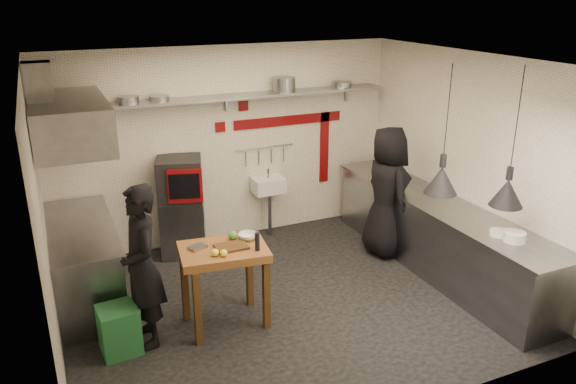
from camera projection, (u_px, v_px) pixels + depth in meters
name	position (u px, v px, depth m)	size (l,w,h in m)	color
floor	(287.00, 301.00, 6.67)	(5.00, 5.00, 0.00)	black
ceiling	(287.00, 62.00, 5.72)	(5.00, 5.00, 0.00)	beige
wall_back	(227.00, 145.00, 8.00)	(5.00, 0.04, 2.80)	white
wall_front	(395.00, 273.00, 4.39)	(5.00, 0.04, 2.80)	white
wall_left	(43.00, 227.00, 5.24)	(0.04, 4.20, 2.80)	white
wall_right	(466.00, 164.00, 7.15)	(0.04, 4.20, 2.80)	white
red_band_horiz	(289.00, 120.00, 8.25)	(1.70, 0.02, 0.14)	#66080B
red_band_vert	(324.00, 148.00, 8.64)	(0.14, 0.02, 1.10)	#66080B
red_tile_a	(243.00, 106.00, 7.89)	(0.14, 0.02, 0.14)	#66080B
red_tile_b	(220.00, 127.00, 7.85)	(0.14, 0.02, 0.14)	#66080B
back_shelf	(230.00, 97.00, 7.60)	(4.60, 0.34, 0.04)	slate
shelf_bracket_left	(82.00, 114.00, 7.04)	(0.04, 0.06, 0.24)	slate
shelf_bracket_mid	(226.00, 103.00, 7.76)	(0.04, 0.06, 0.24)	slate
shelf_bracket_right	(346.00, 93.00, 8.49)	(0.04, 0.06, 0.24)	slate
pan_far_left	(128.00, 100.00, 7.07)	(0.26, 0.26, 0.09)	slate
pan_mid_left	(159.00, 98.00, 7.22)	(0.26, 0.26, 0.07)	slate
stock_pot	(284.00, 84.00, 7.87)	(0.32, 0.32, 0.20)	slate
pan_right	(342.00, 84.00, 8.25)	(0.27, 0.27, 0.08)	slate
oven_stand	(183.00, 227.00, 7.77)	(0.60, 0.54, 0.80)	slate
combi_oven	(180.00, 179.00, 7.56)	(0.59, 0.55, 0.58)	black
oven_door	(185.00, 186.00, 7.28)	(0.45, 0.03, 0.46)	#66080B
oven_glass	(184.00, 186.00, 7.27)	(0.40, 0.02, 0.34)	black
hand_sink	(268.00, 185.00, 8.27)	(0.46, 0.34, 0.22)	silver
sink_tap	(268.00, 173.00, 8.21)	(0.03, 0.03, 0.14)	slate
sink_drain	(270.00, 214.00, 8.38)	(0.06, 0.06, 0.66)	slate
utensil_rail	(264.00, 147.00, 8.20)	(0.02, 0.02, 0.90)	slate
counter_right	(437.00, 236.00, 7.34)	(0.70, 3.80, 0.90)	slate
counter_right_top	(440.00, 203.00, 7.18)	(0.76, 3.90, 0.03)	slate
plate_stack	(515.00, 237.00, 6.05)	(0.23, 0.23, 0.11)	silver
small_bowl_right	(500.00, 233.00, 6.22)	(0.22, 0.22, 0.05)	silver
counter_left	(84.00, 264.00, 6.60)	(0.70, 1.90, 0.90)	slate
counter_left_top	(79.00, 228.00, 6.44)	(0.76, 2.00, 0.03)	slate
extractor_hood	(69.00, 122.00, 6.04)	(0.78, 1.60, 0.50)	slate
hood_duct	(39.00, 86.00, 5.81)	(0.28, 0.28, 0.50)	slate
green_bin	(119.00, 330.00, 5.68)	(0.38, 0.38, 0.50)	#1E5D2F
prep_table	(225.00, 286.00, 6.09)	(0.92, 0.64, 0.92)	brown
cutting_board	(231.00, 247.00, 5.93)	(0.34, 0.24, 0.03)	#482F16
pepper_mill	(257.00, 242.00, 5.84)	(0.05, 0.05, 0.20)	black
lemon_a	(215.00, 253.00, 5.73)	(0.08, 0.08, 0.08)	yellow
lemon_b	(224.00, 253.00, 5.73)	(0.07, 0.07, 0.07)	yellow
veg_ball	(233.00, 235.00, 6.11)	(0.10, 0.10, 0.10)	#468C33
steel_tray	(198.00, 247.00, 5.92)	(0.19, 0.12, 0.03)	slate
bowl	(248.00, 236.00, 6.14)	(0.20, 0.20, 0.06)	silver
heat_lamp_near	(446.00, 131.00, 5.86)	(0.36, 0.36, 1.39)	black
heat_lamp_far	(515.00, 138.00, 5.77)	(0.36, 0.36, 1.49)	black
chef_left	(142.00, 267.00, 5.65)	(0.63, 0.41, 1.73)	black
chef_right	(387.00, 192.00, 7.62)	(0.88, 0.57, 1.81)	black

